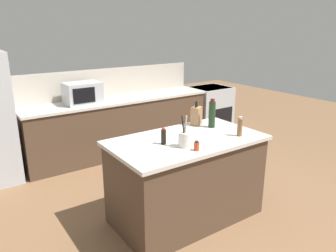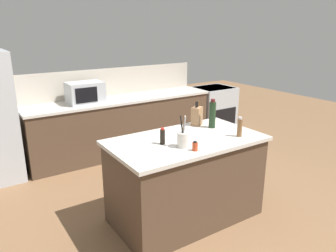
{
  "view_description": "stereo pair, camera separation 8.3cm",
  "coord_description": "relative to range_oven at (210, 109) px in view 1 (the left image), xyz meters",
  "views": [
    {
      "loc": [
        -2.03,
        -2.58,
        2.09
      ],
      "look_at": [
        0.0,
        0.35,
        0.99
      ],
      "focal_mm": 35.0,
      "sensor_mm": 36.0,
      "label": 1
    },
    {
      "loc": [
        -1.96,
        -2.62,
        2.09
      ],
      "look_at": [
        0.0,
        0.35,
        0.99
      ],
      "focal_mm": 35.0,
      "sensor_mm": 36.0,
      "label": 2
    }
  ],
  "objects": [
    {
      "name": "ground_plane",
      "position": [
        -2.3,
        -2.2,
        -0.47
      ],
      "size": [
        14.0,
        14.0,
        0.0
      ],
      "primitive_type": "plane",
      "color": "brown"
    },
    {
      "name": "back_counter_run",
      "position": [
        -2.0,
        0.0,
        0.0
      ],
      "size": [
        3.16,
        0.66,
        0.94
      ],
      "color": "#4C3828",
      "rests_on": "ground_plane"
    },
    {
      "name": "wall_backsplash",
      "position": [
        -2.0,
        0.32,
        0.7
      ],
      "size": [
        3.12,
        0.03,
        0.46
      ],
      "primitive_type": "cube",
      "color": "#B2A899",
      "rests_on": "back_counter_run"
    },
    {
      "name": "kitchen_island",
      "position": [
        -2.3,
        -2.2,
        0.0
      ],
      "size": [
        1.64,
        0.93,
        0.94
      ],
      "color": "#4C3828",
      "rests_on": "ground_plane"
    },
    {
      "name": "range_oven",
      "position": [
        0.0,
        0.0,
        0.0
      ],
      "size": [
        0.76,
        0.65,
        0.92
      ],
      "color": "#ADB2B7",
      "rests_on": "ground_plane"
    },
    {
      "name": "microwave",
      "position": [
        -2.6,
        0.0,
        0.63
      ],
      "size": [
        0.54,
        0.39,
        0.32
      ],
      "color": "#ADB2B7",
      "rests_on": "back_counter_run"
    },
    {
      "name": "knife_block",
      "position": [
        -1.9,
        -1.87,
        0.59
      ],
      "size": [
        0.16,
        0.15,
        0.29
      ],
      "rotation": [
        0.0,
        0.0,
        0.49
      ],
      "color": "#936B47",
      "rests_on": "kitchen_island"
    },
    {
      "name": "utensil_crock",
      "position": [
        -2.47,
        -2.38,
        0.56
      ],
      "size": [
        0.12,
        0.12,
        0.32
      ],
      "color": "beige",
      "rests_on": "kitchen_island"
    },
    {
      "name": "pepper_grinder",
      "position": [
        -1.78,
        -2.45,
        0.57
      ],
      "size": [
        0.06,
        0.06,
        0.22
      ],
      "color": "brown",
      "rests_on": "kitchen_island"
    },
    {
      "name": "wine_bottle",
      "position": [
        -1.81,
        -2.05,
        0.63
      ],
      "size": [
        0.08,
        0.08,
        0.34
      ],
      "color": "black",
      "rests_on": "kitchen_island"
    },
    {
      "name": "soy_sauce_bottle",
      "position": [
        -2.6,
        -2.2,
        0.55
      ],
      "size": [
        0.05,
        0.05,
        0.17
      ],
      "color": "black",
      "rests_on": "kitchen_island"
    },
    {
      "name": "spice_jar_paprika",
      "position": [
        -2.43,
        -2.52,
        0.52
      ],
      "size": [
        0.06,
        0.06,
        0.1
      ],
      "color": "#B73D1E",
      "rests_on": "kitchen_island"
    }
  ]
}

